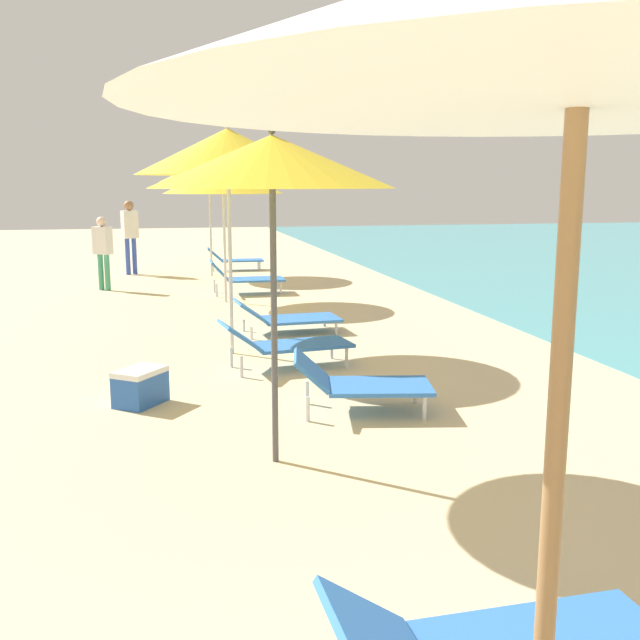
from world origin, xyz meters
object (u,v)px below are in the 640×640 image
at_px(umbrella_fourth, 228,152).
at_px(lounger_fifth_shoreside, 245,277).
at_px(umbrella_third, 272,162).
at_px(lounger_farthest_shoreside, 234,259).
at_px(lounger_fourth_shoreside, 286,317).
at_px(cooler_box, 140,387).
at_px(umbrella_fifth, 223,180).
at_px(umbrella_second, 583,20).
at_px(umbrella_farthest, 209,170).
at_px(lounger_fourth_inland, 284,343).
at_px(person_walking_far, 130,229).
at_px(person_walking_mid, 103,246).
at_px(lounger_third_shoreside, 359,382).

xyz_separation_m(umbrella_fourth, lounger_fifth_shoreside, (0.74, 5.19, -2.22)).
height_order(umbrella_third, lounger_farthest_shoreside, umbrella_third).
distance_m(lounger_fourth_shoreside, lounger_farthest_shoreside, 8.15).
bearing_deg(cooler_box, umbrella_fifth, 77.61).
xyz_separation_m(umbrella_second, umbrella_third, (-0.06, 4.02, -0.18)).
relative_size(umbrella_second, umbrella_farthest, 0.98).
bearing_deg(umbrella_farthest, umbrella_second, -90.85).
bearing_deg(umbrella_fifth, umbrella_farthest, 89.94).
bearing_deg(cooler_box, lounger_fourth_shoreside, 58.05).
height_order(lounger_fourth_inland, person_walking_far, person_walking_far).
xyz_separation_m(umbrella_fifth, person_walking_mid, (-2.32, 2.08, -1.34)).
distance_m(umbrella_second, lounger_farthest_shoreside, 17.32).
distance_m(umbrella_second, umbrella_third, 4.02).
distance_m(person_walking_mid, person_walking_far, 2.69).
relative_size(umbrella_second, umbrella_third, 1.06).
bearing_deg(lounger_farthest_shoreside, umbrella_farthest, -119.09).
bearing_deg(cooler_box, person_walking_far, 92.59).
relative_size(umbrella_fifth, person_walking_mid, 1.69).
height_order(lounger_fourth_shoreside, umbrella_fifth, umbrella_fifth).
distance_m(lounger_fifth_shoreside, person_walking_mid, 3.05).
bearing_deg(umbrella_fifth, lounger_fourth_shoreside, -78.59).
bearing_deg(umbrella_fifth, lounger_fifth_shoreside, 64.32).
height_order(umbrella_third, cooler_box, umbrella_third).
distance_m(umbrella_third, person_walking_mid, 10.44).
height_order(umbrella_fifth, person_walking_far, umbrella_fifth).
relative_size(umbrella_farthest, lounger_farthest_shoreside, 1.98).
relative_size(lounger_fourth_inland, person_walking_mid, 1.07).
xyz_separation_m(lounger_third_shoreside, umbrella_fourth, (-0.96, 2.75, 2.26)).
xyz_separation_m(umbrella_fifth, person_walking_far, (-1.88, 4.72, -1.15)).
xyz_separation_m(lounger_third_shoreside, umbrella_fifth, (-0.69, 6.98, 1.95)).
relative_size(umbrella_fourth, person_walking_far, 1.63).
relative_size(umbrella_third, lounger_fourth_inland, 1.60).
height_order(lounger_fourth_inland, umbrella_farthest, umbrella_farthest).
xyz_separation_m(lounger_farthest_shoreside, person_walking_mid, (-2.96, -3.00, 0.61)).
relative_size(lounger_fourth_inland, person_walking_far, 0.91).
distance_m(lounger_fifth_shoreside, umbrella_farthest, 3.74).
height_order(lounger_fourth_shoreside, lounger_fifth_shoreside, lounger_fifth_shoreside).
distance_m(umbrella_third, person_walking_far, 12.94).
bearing_deg(cooler_box, lounger_farthest_shoreside, 79.91).
bearing_deg(umbrella_third, umbrella_farthest, 88.59).
relative_size(umbrella_third, lounger_fifth_shoreside, 1.77).
bearing_deg(cooler_box, lounger_third_shoreside, -18.66).
relative_size(lounger_third_shoreside, cooler_box, 2.30).
height_order(umbrella_third, person_walking_far, umbrella_third).
height_order(umbrella_second, umbrella_fourth, umbrella_fourth).
bearing_deg(person_walking_far, umbrella_farthest, -135.32).
height_order(umbrella_second, person_walking_mid, umbrella_second).
relative_size(umbrella_second, lounger_farthest_shoreside, 1.94).
height_order(umbrella_third, umbrella_farthest, umbrella_farthest).
xyz_separation_m(umbrella_second, lounger_fourth_shoreside, (0.86, 9.01, -2.26)).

